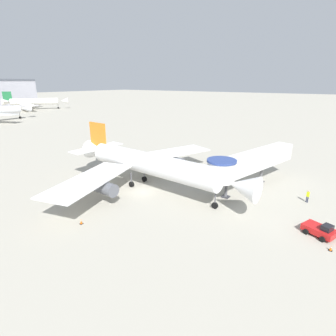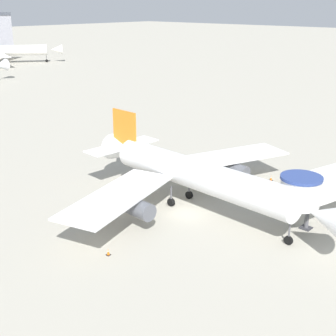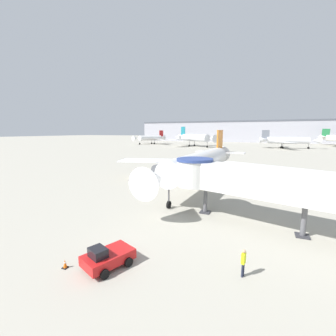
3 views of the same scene
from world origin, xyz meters
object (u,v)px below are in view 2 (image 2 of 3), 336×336
main_airplane (194,175)px  background_jet_green_tail (8,51)px  traffic_cone_starboard_wing (271,178)px  traffic_cone_port_wing (108,252)px

main_airplane → background_jet_green_tail: size_ratio=1.00×
main_airplane → traffic_cone_starboard_wing: 13.99m
traffic_cone_starboard_wing → background_jet_green_tail: bearing=73.0°
traffic_cone_port_wing → traffic_cone_starboard_wing: traffic_cone_starboard_wing is taller
traffic_cone_port_wing → background_jet_green_tail: (69.53, 138.25, 4.41)m
traffic_cone_port_wing → traffic_cone_starboard_wing: bearing=-2.3°
main_airplane → traffic_cone_starboard_wing: bearing=-6.2°
traffic_cone_port_wing → traffic_cone_starboard_wing: size_ratio=0.91×
main_airplane → traffic_cone_port_wing: (-13.50, -0.99, -3.64)m
traffic_cone_starboard_wing → background_jet_green_tail: background_jet_green_tail is taller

